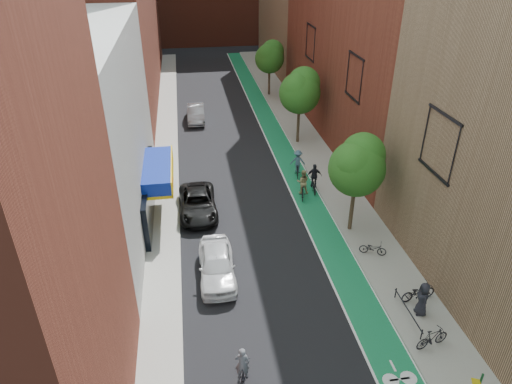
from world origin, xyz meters
name	(u,v)px	position (x,y,z in m)	size (l,w,h in m)	color
ground	(302,372)	(0.00, 0.00, 0.00)	(160.00, 160.00, 0.00)	black
bike_lane	(275,136)	(4.00, 26.00, 0.01)	(2.00, 68.00, 0.01)	#137034
sidewalk_left	(167,142)	(-6.00, 26.00, 0.07)	(2.00, 68.00, 0.15)	gray
sidewalk_right	(302,133)	(6.50, 26.00, 0.07)	(3.00, 68.00, 0.15)	gray
building_left_white	(69,134)	(-11.00, 14.00, 6.00)	(8.00, 20.00, 12.00)	silver
building_right_mid_red	(372,7)	(12.00, 26.00, 11.00)	(8.00, 28.00, 22.00)	maroon
tree_near	(358,164)	(5.65, 10.02, 4.66)	(3.40, 3.36, 6.42)	#332619
tree_mid	(300,90)	(5.65, 24.02, 4.89)	(3.55, 3.53, 6.74)	#332619
tree_far	(270,56)	(5.65, 38.02, 4.50)	(3.30, 3.25, 6.21)	#332619
parked_car_white	(217,264)	(-3.04, 6.87, 0.81)	(1.92, 4.78, 1.63)	silver
parked_car_black	(198,203)	(-3.74, 13.64, 0.73)	(2.42, 5.25, 1.46)	black
parked_car_silver	(196,113)	(-3.10, 31.05, 0.78)	(1.65, 4.72, 1.56)	gray
cyclist_lead	(243,373)	(-2.57, -0.18, 0.66)	(0.93, 1.99, 2.01)	black
cyclist_lane_near	(303,186)	(3.66, 14.52, 0.91)	(1.00, 1.83, 2.13)	black
cyclist_lane_mid	(314,181)	(4.70, 15.24, 0.88)	(1.11, 1.59, 2.16)	black
cyclist_lane_far	(298,164)	(4.11, 17.86, 0.98)	(1.25, 1.62, 2.12)	black
parked_bike_near	(418,292)	(6.83, 3.29, 0.64)	(0.66, 1.88, 0.99)	black
parked_bike_mid	(433,338)	(6.06, 0.36, 0.66)	(0.48, 1.70, 1.02)	black
parked_bike_far	(373,248)	(6.02, 7.25, 0.56)	(0.54, 1.55, 0.81)	black
pedestrian	(423,299)	(6.53, 2.38, 1.06)	(0.89, 0.58, 1.82)	black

